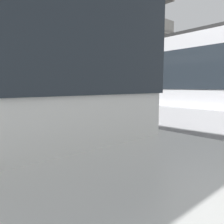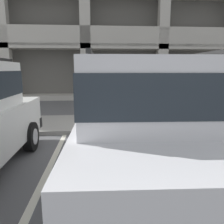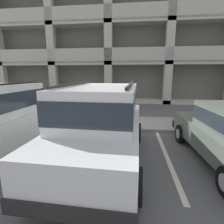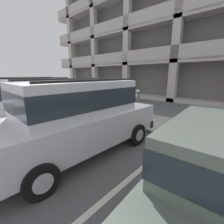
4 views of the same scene
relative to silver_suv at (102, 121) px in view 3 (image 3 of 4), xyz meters
The scene contains 6 objects.
ground_plane 2.58m from the silver_suv, 87.84° to the left, with size 80.00×80.00×0.10m.
sidewalk 3.76m from the silver_suv, 88.61° to the left, with size 40.00×2.20×0.12m.
parking_stall_lines 2.24m from the silver_suv, 27.89° to the left, with size 13.32×4.80×0.01m.
silver_suv is the anchor object (origin of this frame).
parking_meter_near 2.67m from the silver_suv, 89.54° to the left, with size 0.35×0.12×1.45m.
parking_garage 16.35m from the silver_suv, 94.64° to the left, with size 32.00×10.00×16.25m.
Camera 3 is at (0.67, -6.54, 2.24)m, focal length 28.00 mm.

